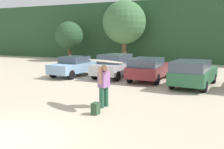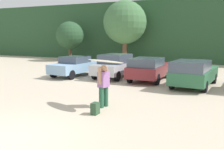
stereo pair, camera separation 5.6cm
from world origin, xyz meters
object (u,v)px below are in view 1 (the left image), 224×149
parked_car_silver (115,65)px  backpack_dropped (96,109)px  parked_car_sky_blue (74,66)px  surfboard_cream (105,61)px  person_adult (104,83)px  parked_car_forest_green (193,73)px  parked_car_maroon (149,68)px

parked_car_silver → backpack_dropped: bearing=-158.9°
parked_car_sky_blue → surfboard_cream: 8.88m
parked_car_sky_blue → backpack_dropped: parked_car_sky_blue is taller
parked_car_silver → person_adult: person_adult is taller
parked_car_forest_green → surfboard_cream: (-2.66, -6.08, 1.12)m
parked_car_sky_blue → parked_car_silver: 3.03m
parked_car_sky_blue → backpack_dropped: (5.94, -7.60, -0.52)m
parked_car_sky_blue → person_adult: 8.72m
parked_car_silver → parked_car_sky_blue: bearing=103.9°
surfboard_cream → backpack_dropped: (0.10, -1.01, -1.71)m
backpack_dropped → parked_car_sky_blue: bearing=128.0°
parked_car_forest_green → backpack_dropped: parked_car_forest_green is taller
person_adult → backpack_dropped: person_adult is taller
parked_car_silver → parked_car_forest_green: parked_car_silver is taller
person_adult → backpack_dropped: (0.18, -1.06, -0.78)m
parked_car_silver → surfboard_cream: surfboard_cream is taller
surfboard_cream → parked_car_maroon: bearing=-65.5°
parked_car_maroon → surfboard_cream: surfboard_cream is taller
parked_car_maroon → surfboard_cream: 7.07m
parked_car_forest_green → person_adult: person_adult is taller
person_adult → surfboard_cream: size_ratio=0.82×
parked_car_forest_green → parked_car_maroon: bearing=77.3°
parked_car_sky_blue → parked_car_silver: (2.95, 0.66, 0.12)m
parked_car_sky_blue → surfboard_cream: surfboard_cream is taller
parked_car_sky_blue → parked_car_silver: parked_car_silver is taller
parked_car_silver → backpack_dropped: 8.80m
person_adult → surfboard_cream: surfboard_cream is taller
parked_car_forest_green → parked_car_silver: bearing=82.4°
parked_car_maroon → parked_car_forest_green: bearing=-107.7°
person_adult → parked_car_maroon: bearing=-76.8°
parked_car_maroon → person_adult: bearing=-179.1°
surfboard_cream → backpack_dropped: surfboard_cream is taller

